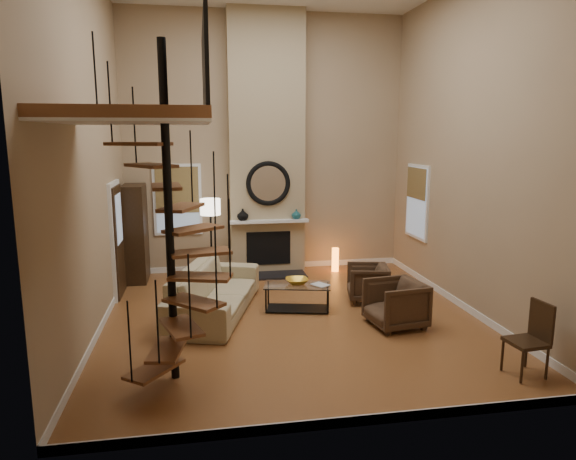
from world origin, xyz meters
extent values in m
cube|color=#A96A36|center=(0.00, 0.00, -0.01)|extent=(6.00, 6.50, 0.01)
cube|color=tan|center=(0.00, 3.25, 2.75)|extent=(6.00, 0.02, 5.50)
cube|color=tan|center=(0.00, -3.25, 2.75)|extent=(6.00, 0.02, 5.50)
cube|color=tan|center=(-3.00, 0.00, 2.75)|extent=(0.02, 6.50, 5.50)
cube|color=tan|center=(3.00, 0.00, 2.75)|extent=(0.02, 6.50, 5.50)
cube|color=white|center=(0.00, 3.24, 0.06)|extent=(6.00, 0.02, 0.12)
cube|color=white|center=(0.00, -3.24, 0.06)|extent=(6.00, 0.02, 0.12)
cube|color=white|center=(-2.99, 0.00, 0.06)|extent=(0.02, 6.50, 0.12)
cube|color=white|center=(2.99, 0.00, 0.06)|extent=(0.02, 6.50, 0.12)
cube|color=tan|center=(0.00, 3.06, 2.75)|extent=(1.60, 0.38, 5.50)
cube|color=black|center=(0.00, 2.57, 0.02)|extent=(1.50, 0.60, 0.04)
cube|color=black|center=(0.00, 2.86, 0.55)|extent=(0.95, 0.02, 0.72)
cube|color=white|center=(0.00, 2.78, 1.15)|extent=(1.70, 0.18, 0.06)
torus|color=black|center=(0.00, 2.84, 1.95)|extent=(0.94, 0.10, 0.94)
cylinder|color=white|center=(0.00, 2.85, 1.95)|extent=(0.80, 0.01, 0.80)
imported|color=black|center=(-0.55, 2.82, 1.30)|extent=(0.24, 0.24, 0.25)
imported|color=#195158|center=(0.60, 2.82, 1.28)|extent=(0.20, 0.20, 0.21)
cube|color=white|center=(-1.90, 3.23, 1.60)|extent=(1.02, 0.04, 1.52)
cube|color=#8C9EB2|center=(-1.90, 3.21, 1.60)|extent=(0.90, 0.01, 1.40)
cube|color=olive|center=(-1.90, 3.19, 1.81)|extent=(0.90, 0.01, 0.98)
cube|color=white|center=(2.98, 2.00, 1.60)|extent=(0.04, 1.02, 1.52)
cube|color=#8C9EB2|center=(2.96, 2.00, 1.60)|extent=(0.01, 0.90, 1.40)
cube|color=olive|center=(2.94, 2.00, 1.98)|extent=(0.01, 0.90, 0.63)
cube|color=white|center=(-2.97, 1.80, 1.05)|extent=(0.06, 1.05, 2.16)
cube|color=black|center=(-2.94, 1.80, 1.02)|extent=(0.05, 0.90, 2.05)
cube|color=#8C9EB2|center=(-2.90, 1.80, 1.45)|extent=(0.01, 0.60, 0.90)
cube|color=brown|center=(-2.15, -1.80, 3.18)|extent=(1.70, 2.20, 0.12)
cube|color=white|center=(-2.15, -1.80, 3.10)|extent=(1.70, 2.20, 0.03)
cube|color=black|center=(-1.33, -1.80, 3.71)|extent=(0.04, 2.20, 0.94)
cylinder|color=black|center=(-1.80, -1.80, 2.01)|extent=(0.10, 0.10, 4.02)
cube|color=brown|center=(-2.02, -2.08, 0.26)|extent=(0.71, 0.78, 0.04)
cylinder|color=black|center=(-2.24, -2.37, 0.73)|extent=(0.02, 0.02, 0.94)
cube|color=brown|center=(-1.86, -2.15, 0.52)|extent=(0.46, 0.77, 0.04)
cylinder|color=black|center=(-1.93, -2.51, 0.99)|extent=(0.02, 0.02, 0.94)
cube|color=brown|center=(-1.69, -2.14, 0.78)|extent=(0.55, 0.79, 0.04)
cylinder|color=black|center=(-1.58, -2.48, 1.25)|extent=(0.02, 0.02, 0.94)
cube|color=brown|center=(-1.54, -2.05, 1.04)|extent=(0.75, 0.74, 0.04)
cylinder|color=black|center=(-1.28, -2.30, 1.51)|extent=(0.02, 0.02, 0.94)
cube|color=brown|center=(-1.45, -1.90, 1.30)|extent=(0.79, 0.53, 0.04)
cylinder|color=black|center=(-1.11, -2.00, 1.77)|extent=(0.02, 0.02, 0.94)
cube|color=brown|center=(-1.45, -1.73, 1.56)|extent=(0.77, 0.48, 0.04)
cylinder|color=black|center=(-1.10, -1.65, 2.03)|extent=(0.02, 0.02, 0.94)
cube|color=brown|center=(-1.52, -1.57, 1.82)|extent=(0.77, 0.72, 0.04)
cylinder|color=black|center=(-1.25, -1.34, 2.29)|extent=(0.02, 0.02, 0.94)
cube|color=brown|center=(-1.67, -1.47, 2.08)|extent=(0.58, 0.79, 0.04)
cylinder|color=black|center=(-1.53, -1.13, 2.55)|extent=(0.02, 0.02, 0.94)
cube|color=brown|center=(-1.84, -1.44, 2.34)|extent=(0.41, 0.75, 0.04)
cylinder|color=black|center=(-1.88, -1.08, 2.81)|extent=(0.02, 0.02, 0.94)
cube|color=brown|center=(-2.00, -1.50, 2.60)|extent=(0.68, 0.79, 0.04)
cylinder|color=black|center=(-2.20, -1.20, 3.07)|extent=(0.02, 0.02, 0.94)
cube|color=brown|center=(-2.12, -1.63, 2.86)|extent=(0.80, 0.64, 0.04)
cylinder|color=black|center=(-2.44, -1.46, 3.33)|extent=(0.02, 0.02, 0.94)
cube|color=brown|center=(-2.16, -1.80, 3.12)|extent=(0.72, 0.34, 0.04)
cylinder|color=black|center=(-2.52, -1.80, 3.59)|extent=(0.02, 0.02, 0.94)
cube|color=black|center=(-2.75, 2.77, 0.95)|extent=(0.43, 0.91, 2.04)
imported|color=tan|center=(-1.25, 0.48, 0.40)|extent=(1.75, 2.84, 0.78)
imported|color=#453020|center=(1.56, 0.61, 0.35)|extent=(0.84, 0.83, 0.65)
imported|color=#453020|center=(1.61, -0.59, 0.35)|extent=(0.92, 0.90, 0.75)
cube|color=silver|center=(0.16, 0.39, 0.44)|extent=(1.21, 0.79, 0.02)
cube|color=black|center=(0.16, 0.39, 0.03)|extent=(1.10, 0.68, 0.01)
cylinder|color=black|center=(-0.39, 0.29, 0.22)|extent=(0.03, 0.03, 0.41)
cylinder|color=black|center=(0.62, 0.06, 0.22)|extent=(0.03, 0.03, 0.41)
cylinder|color=black|center=(-0.30, 0.72, 0.22)|extent=(0.03, 0.03, 0.41)
cylinder|color=black|center=(0.72, 0.49, 0.22)|extent=(0.03, 0.03, 0.41)
imported|color=gold|center=(0.16, 0.44, 0.50)|extent=(0.39, 0.39, 0.10)
imported|color=gray|center=(0.51, 0.24, 0.46)|extent=(0.34, 0.36, 0.03)
cylinder|color=black|center=(-1.23, 2.35, 0.01)|extent=(0.36, 0.36, 0.03)
cylinder|color=black|center=(-1.23, 2.35, 0.80)|extent=(0.04, 0.04, 1.56)
cylinder|color=#F2E5C6|center=(-1.23, 2.35, 1.55)|extent=(0.40, 0.40, 0.32)
cylinder|color=orange|center=(1.46, 2.75, 0.25)|extent=(0.15, 0.15, 0.54)
cube|color=black|center=(2.48, -2.50, 0.44)|extent=(0.45, 0.45, 0.05)
cube|color=black|center=(2.69, -2.48, 0.70)|extent=(0.08, 0.40, 0.49)
cylinder|color=black|center=(2.32, -2.69, 0.21)|extent=(0.04, 0.04, 0.40)
cylinder|color=black|center=(2.68, -2.66, 0.21)|extent=(0.04, 0.04, 0.40)
cylinder|color=black|center=(2.29, -2.34, 0.21)|extent=(0.04, 0.04, 0.40)
cylinder|color=black|center=(2.65, -2.30, 0.21)|extent=(0.04, 0.04, 0.40)
camera|label=1|loc=(-1.44, -7.91, 2.97)|focal=32.13mm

